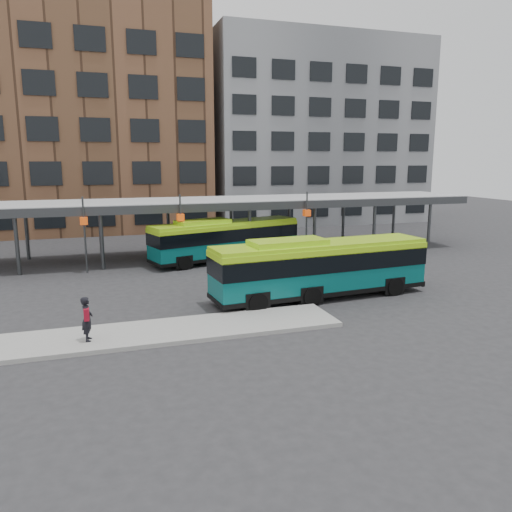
# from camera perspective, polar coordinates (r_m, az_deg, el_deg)

# --- Properties ---
(ground) EXTENTS (120.00, 120.00, 0.00)m
(ground) POSITION_cam_1_polar(r_m,az_deg,el_deg) (25.26, 2.05, -5.24)
(ground) COLOR #28282B
(ground) RESTS_ON ground
(boarding_island) EXTENTS (14.00, 3.00, 0.18)m
(boarding_island) POSITION_cam_1_polar(r_m,az_deg,el_deg) (21.16, -9.35, -8.41)
(boarding_island) COLOR gray
(boarding_island) RESTS_ON ground
(canopy) EXTENTS (40.00, 6.53, 4.80)m
(canopy) POSITION_cam_1_polar(r_m,az_deg,el_deg) (36.72, -4.92, 6.06)
(canopy) COLOR #999B9E
(canopy) RESTS_ON ground
(building_brick) EXTENTS (26.00, 14.00, 22.00)m
(building_brick) POSITION_cam_1_polar(r_m,az_deg,el_deg) (54.92, -20.37, 14.49)
(building_brick) COLOR brown
(building_brick) RESTS_ON ground
(building_grey) EXTENTS (24.00, 14.00, 20.00)m
(building_grey) POSITION_cam_1_polar(r_m,az_deg,el_deg) (60.00, 6.13, 13.80)
(building_grey) COLOR slate
(building_grey) RESTS_ON ground
(bus_front) EXTENTS (11.65, 3.35, 3.17)m
(bus_front) POSITION_cam_1_polar(r_m,az_deg,el_deg) (25.79, 7.33, -1.20)
(bus_front) COLOR #075453
(bus_front) RESTS_ON ground
(bus_rear) EXTENTS (11.16, 5.31, 3.02)m
(bus_rear) POSITION_cam_1_polar(r_m,az_deg,el_deg) (35.11, -3.51, 2.01)
(bus_rear) COLOR #075453
(bus_rear) RESTS_ON ground
(pedestrian) EXTENTS (0.44, 0.67, 1.74)m
(pedestrian) POSITION_cam_1_polar(r_m,az_deg,el_deg) (20.33, -18.74, -6.78)
(pedestrian) COLOR black
(pedestrian) RESTS_ON boarding_island
(bike_rack) EXTENTS (6.25, 1.26, 1.03)m
(bike_rack) POSITION_cam_1_polar(r_m,az_deg,el_deg) (41.26, 13.45, 1.54)
(bike_rack) COLOR slate
(bike_rack) RESTS_ON ground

